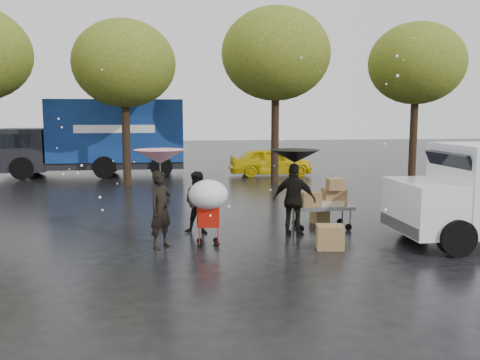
{
  "coord_description": "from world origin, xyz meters",
  "views": [
    {
      "loc": [
        -1.58,
        -10.56,
        2.84
      ],
      "look_at": [
        -0.1,
        1.0,
        1.33
      ],
      "focal_mm": 38.0,
      "sensor_mm": 36.0,
      "label": 1
    }
  ],
  "objects": [
    {
      "name": "ground",
      "position": [
        0.0,
        0.0,
        0.0
      ],
      "size": [
        90.0,
        90.0,
        0.0
      ],
      "primitive_type": "plane",
      "color": "black",
      "rests_on": "ground"
    },
    {
      "name": "person_pink",
      "position": [
        -1.9,
        0.21,
        0.83
      ],
      "size": [
        0.7,
        0.72,
        1.66
      ],
      "primitive_type": "imported",
      "rotation": [
        0.0,
        0.0,
        0.86
      ],
      "color": "black",
      "rests_on": "ground"
    },
    {
      "name": "person_middle",
      "position": [
        -1.04,
        1.41,
        0.75
      ],
      "size": [
        0.85,
        0.74,
        1.49
      ],
      "primitive_type": "imported",
      "rotation": [
        0.0,
        0.0,
        -0.28
      ],
      "color": "black",
      "rests_on": "ground"
    },
    {
      "name": "person_black",
      "position": [
        1.15,
        0.85,
        0.86
      ],
      "size": [
        1.09,
        0.78,
        1.72
      ],
      "primitive_type": "imported",
      "rotation": [
        0.0,
        0.0,
        2.74
      ],
      "color": "black",
      "rests_on": "ground"
    },
    {
      "name": "umbrella_pink",
      "position": [
        -1.9,
        0.21,
        1.95
      ],
      "size": [
        1.09,
        1.09,
        2.11
      ],
      "color": "#4C4C4C",
      "rests_on": "ground"
    },
    {
      "name": "umbrella_black",
      "position": [
        1.15,
        0.85,
        1.88
      ],
      "size": [
        1.16,
        1.16,
        2.03
      ],
      "color": "#4C4C4C",
      "rests_on": "ground"
    },
    {
      "name": "vendor_cart",
      "position": [
        2.11,
        1.56,
        0.73
      ],
      "size": [
        1.52,
        0.8,
        1.27
      ],
      "color": "slate",
      "rests_on": "ground"
    },
    {
      "name": "shopping_cart",
      "position": [
        -0.9,
        0.12,
        1.06
      ],
      "size": [
        0.84,
        0.84,
        1.46
      ],
      "color": "red",
      "rests_on": "ground"
    },
    {
      "name": "blue_truck",
      "position": [
        -5.05,
        13.57,
        1.76
      ],
      "size": [
        8.3,
        2.6,
        3.5
      ],
      "color": "navy",
      "rests_on": "ground"
    },
    {
      "name": "box_ground_near",
      "position": [
        1.65,
        -0.36,
        0.25
      ],
      "size": [
        0.63,
        0.54,
        0.51
      ],
      "primitive_type": "cube",
      "rotation": [
        0.0,
        0.0,
        -0.18
      ],
      "color": "olive",
      "rests_on": "ground"
    },
    {
      "name": "box_ground_far",
      "position": [
        2.17,
        2.2,
        0.17
      ],
      "size": [
        0.51,
        0.46,
        0.33
      ],
      "primitive_type": "cube",
      "rotation": [
        0.0,
        0.0,
        0.33
      ],
      "color": "olive",
      "rests_on": "ground"
    },
    {
      "name": "yellow_taxi",
      "position": [
        2.81,
        12.53,
        0.65
      ],
      "size": [
        3.84,
        1.55,
        1.31
      ],
      "primitive_type": "imported",
      "rotation": [
        0.0,
        0.0,
        1.57
      ],
      "color": "yellow",
      "rests_on": "ground"
    },
    {
      "name": "tree_row",
      "position": [
        -0.47,
        10.0,
        5.02
      ],
      "size": [
        21.6,
        4.4,
        7.12
      ],
      "color": "black",
      "rests_on": "ground"
    }
  ]
}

